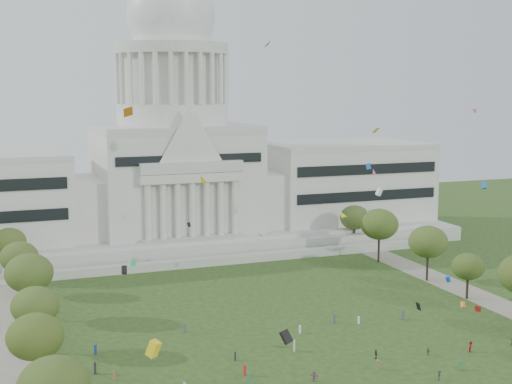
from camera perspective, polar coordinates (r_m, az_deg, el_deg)
name	(u,v)px	position (r m, az deg, el deg)	size (l,w,h in m)	color
capitol	(174,166)	(209.12, -6.58, 2.06)	(160.00, 64.50, 91.30)	beige
path_left	(14,364)	(126.45, -18.80, -12.86)	(8.00, 160.00, 0.04)	gray
path_right	(494,303)	(159.79, 18.52, -8.40)	(8.00, 160.00, 0.04)	gray
row_tree_l_2	(35,337)	(111.72, -17.25, -11.00)	(8.42, 8.42, 11.97)	black
row_tree_l_3	(35,306)	(127.66, -17.26, -8.71)	(8.12, 8.12, 11.55)	black
row_tree_r_3	(468,267)	(159.19, 16.61, -5.74)	(7.01, 7.01, 9.98)	black
row_tree_l_4	(29,273)	(145.18, -17.71, -6.20)	(9.29, 9.29, 13.21)	black
row_tree_r_4	(428,242)	(171.21, 13.61, -3.90)	(9.19, 9.19, 13.06)	black
row_tree_l_5	(19,257)	(163.45, -18.42, -4.98)	(8.33, 8.33, 11.85)	black
row_tree_r_5	(379,224)	(187.11, 9.84, -2.56)	(9.82, 9.82, 13.96)	black
row_tree_l_6	(9,242)	(181.16, -19.16, -3.79)	(8.19, 8.19, 11.64)	black
row_tree_r_6	(355,217)	(203.93, 7.90, -2.03)	(8.42, 8.42, 11.97)	black
person_2	(471,347)	(129.91, 16.83, -11.75)	(0.95, 0.58, 1.95)	#B21E1E
person_3	(378,365)	(118.87, 9.74, -13.47)	(1.14, 0.59, 1.77)	olive
person_4	(376,354)	(123.51, 9.57, -12.67)	(0.90, 0.49, 1.54)	#26262B
person_5	(314,376)	(113.62, 4.66, -14.49)	(1.42, 0.56, 1.53)	#994C8C
person_9	(439,375)	(117.11, 14.46, -14.03)	(0.96, 0.50, 1.49)	#26262B
person_10	(428,351)	(126.70, 13.60, -12.28)	(0.81, 0.44, 1.39)	#33723F
distant_crowd	(239,364)	(117.59, -1.33, -13.60)	(66.57, 40.00, 1.95)	#33723F
kite_swarm	(363,185)	(106.81, 8.59, 0.55)	(79.17, 96.78, 64.62)	#E54C8C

